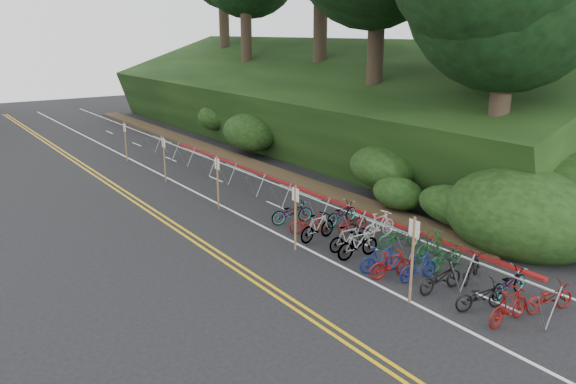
# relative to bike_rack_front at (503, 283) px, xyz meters

# --- Properties ---
(ground) EXTENTS (120.00, 120.00, 0.00)m
(ground) POSITION_rel_bike_rack_front_xyz_m (-2.68, 2.33, -0.89)
(ground) COLOR black
(ground) RESTS_ON ground
(road_markings) EXTENTS (7.47, 80.00, 0.01)m
(road_markings) POSITION_rel_bike_rack_front_xyz_m (-2.05, 12.43, -0.89)
(road_markings) COLOR gold
(road_markings) RESTS_ON ground
(red_curb) EXTENTS (0.25, 28.00, 0.10)m
(red_curb) POSITION_rel_bike_rack_front_xyz_m (3.02, 14.33, -0.84)
(red_curb) COLOR maroon
(red_curb) RESTS_ON ground
(embankment) EXTENTS (14.30, 48.14, 9.11)m
(embankment) POSITION_rel_bike_rack_front_xyz_m (10.28, 21.37, 1.68)
(embankment) COLOR black
(embankment) RESTS_ON ground
(bike_rack_front) EXTENTS (1.17, 3.04, 1.22)m
(bike_rack_front) POSITION_rel_bike_rack_front_xyz_m (0.00, 0.00, 0.00)
(bike_rack_front) COLOR gray
(bike_rack_front) RESTS_ON ground
(bike_racks_rest) EXTENTS (1.14, 23.00, 1.17)m
(bike_racks_rest) POSITION_rel_bike_rack_front_xyz_m (0.32, 15.33, -0.04)
(bike_racks_rest) COLOR gray
(bike_racks_rest) RESTS_ON ground
(signpost_near) EXTENTS (0.08, 0.40, 2.73)m
(signpost_near) POSITION_rel_bike_rack_front_xyz_m (-1.75, 1.90, 0.66)
(signpost_near) COLOR brown
(signpost_near) RESTS_ON ground
(signposts_rest) EXTENTS (0.08, 18.40, 2.50)m
(signposts_rest) POSITION_rel_bike_rack_front_xyz_m (-2.08, 16.33, 0.54)
(signposts_rest) COLOR brown
(signposts_rest) RESTS_ON ground
(bike_front) EXTENTS (0.84, 1.65, 0.95)m
(bike_front) POSITION_rel_bike_rack_front_xyz_m (-0.94, 3.50, -0.41)
(bike_front) COLOR maroon
(bike_front) RESTS_ON ground
(bike_valet) EXTENTS (3.10, 12.52, 1.10)m
(bike_valet) POSITION_rel_bike_rack_front_xyz_m (0.29, 4.50, -0.41)
(bike_valet) COLOR maroon
(bike_valet) RESTS_ON ground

